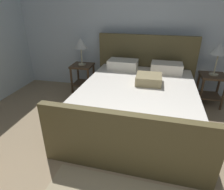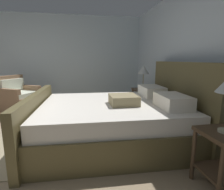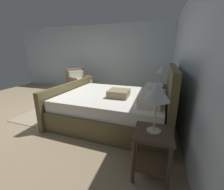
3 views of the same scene
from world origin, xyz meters
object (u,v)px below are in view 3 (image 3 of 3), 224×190
(armchair, at_px, (79,84))
(bed, at_px, (116,106))
(nightstand_left, at_px, (160,92))
(nightstand_right, at_px, (152,146))
(table_lamp_left, at_px, (162,70))
(table_lamp_right, at_px, (157,93))

(armchair, bearing_deg, bed, 46.68)
(nightstand_left, bearing_deg, bed, -35.35)
(nightstand_right, relative_size, table_lamp_left, 1.09)
(bed, height_order, table_lamp_right, bed)
(nightstand_right, bearing_deg, nightstand_left, 177.92)
(bed, height_order, armchair, bed)
(bed, relative_size, armchair, 2.44)
(table_lamp_right, bearing_deg, armchair, -138.35)
(nightstand_right, height_order, table_lamp_left, table_lamp_left)
(nightstand_right, xyz_separation_m, table_lamp_right, (0.00, 0.00, 0.66))
(nightstand_right, bearing_deg, armchair, -138.35)
(bed, relative_size, table_lamp_left, 4.40)
(table_lamp_right, relative_size, armchair, 0.58)
(bed, xyz_separation_m, table_lamp_right, (1.29, 0.83, 0.71))
(nightstand_left, bearing_deg, armchair, -101.37)
(nightstand_right, xyz_separation_m, table_lamp_left, (-2.58, 0.09, 0.63))
(bed, xyz_separation_m, armchair, (-1.88, -1.99, -0.00))
(armchair, bearing_deg, nightstand_right, 41.65)
(table_lamp_right, distance_m, table_lamp_left, 2.59)
(nightstand_right, bearing_deg, bed, -147.38)
(nightstand_left, bearing_deg, nightstand_right, -2.08)
(nightstand_right, relative_size, table_lamp_right, 1.05)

